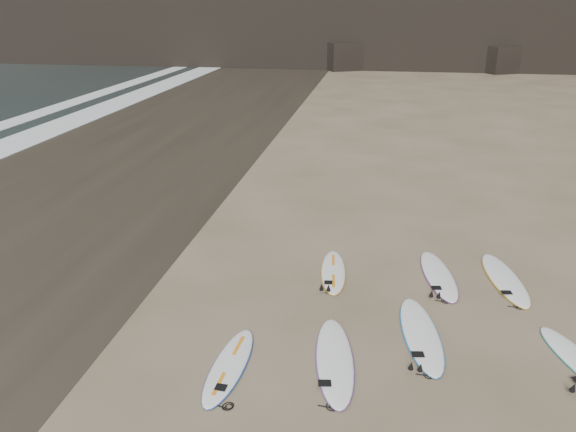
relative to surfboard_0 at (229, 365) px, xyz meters
name	(u,v)px	position (x,y,z in m)	size (l,w,h in m)	color
ground	(480,350)	(4.52, 1.26, -0.04)	(240.00, 240.00, 0.00)	#897559
wet_sand	(92,170)	(-8.48, 11.26, -0.04)	(12.00, 200.00, 0.01)	#383026
surfboard_0	(229,365)	(0.00, 0.00, 0.00)	(0.57, 2.38, 0.09)	white
surfboard_1	(335,359)	(1.86, 0.48, 0.01)	(0.66, 2.75, 0.10)	white
surfboard_2	(421,334)	(3.46, 1.59, 0.01)	(0.67, 2.78, 0.10)	white
surfboard_5	(333,271)	(1.52, 4.02, 0.00)	(0.56, 2.34, 0.08)	white
surfboard_6	(438,275)	(4.01, 4.22, 0.00)	(0.63, 2.64, 0.09)	white
surfboard_7	(505,279)	(5.53, 4.28, 0.01)	(0.66, 2.75, 0.10)	white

